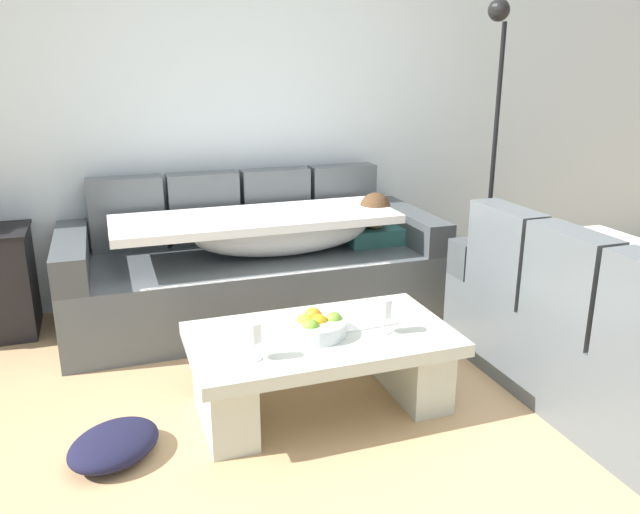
{
  "coord_description": "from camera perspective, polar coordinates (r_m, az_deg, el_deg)",
  "views": [
    {
      "loc": [
        -0.99,
        -2.08,
        1.57
      ],
      "look_at": [
        0.09,
        1.01,
        0.55
      ],
      "focal_mm": 35.31,
      "sensor_mm": 36.0,
      "label": 1
    }
  ],
  "objects": [
    {
      "name": "coffee_table",
      "position": [
        2.96,
        0.1,
        -9.39
      ],
      "size": [
        1.2,
        0.68,
        0.38
      ],
      "color": "beige",
      "rests_on": "ground_plane"
    },
    {
      "name": "floor_lamp",
      "position": [
        4.54,
        15.41,
        10.99
      ],
      "size": [
        0.33,
        0.31,
        1.95
      ],
      "color": "black",
      "rests_on": "ground_plane"
    },
    {
      "name": "crumpled_garment",
      "position": [
        2.83,
        -18.16,
        -15.84
      ],
      "size": [
        0.51,
        0.51,
        0.12
      ],
      "primitive_type": "ellipsoid",
      "rotation": [
        0.0,
        0.0,
        0.73
      ],
      "color": "#191933",
      "rests_on": "ground_plane"
    },
    {
      "name": "couch_near_window",
      "position": [
        3.29,
        25.85,
        -6.53
      ],
      "size": [
        0.92,
        1.77,
        0.88
      ],
      "rotation": [
        0.0,
        0.0,
        1.57
      ],
      "color": "#52585C",
      "rests_on": "ground_plane"
    },
    {
      "name": "wine_glass_near_right",
      "position": [
        2.87,
        5.84,
        -4.73
      ],
      "size": [
        0.07,
        0.07,
        0.17
      ],
      "color": "silver",
      "rests_on": "coffee_table"
    },
    {
      "name": "back_wall",
      "position": [
        4.35,
        -6.23,
        14.33
      ],
      "size": [
        9.0,
        0.1,
        2.7
      ],
      "primitive_type": "cube",
      "color": "silver",
      "rests_on": "ground_plane"
    },
    {
      "name": "wine_glass_near_left",
      "position": [
        2.62,
        -6.01,
        -6.91
      ],
      "size": [
        0.07,
        0.07,
        0.17
      ],
      "color": "silver",
      "rests_on": "coffee_table"
    },
    {
      "name": "fruit_bowl",
      "position": [
        2.86,
        -0.4,
        -6.26
      ],
      "size": [
        0.28,
        0.28,
        0.1
      ],
      "color": "silver",
      "rests_on": "coffee_table"
    },
    {
      "name": "open_magazine",
      "position": [
        3.03,
        3.81,
        -5.71
      ],
      "size": [
        0.29,
        0.23,
        0.01
      ],
      "primitive_type": "cube",
      "rotation": [
        0.0,
        0.0,
        0.07
      ],
      "color": "white",
      "rests_on": "coffee_table"
    },
    {
      "name": "ground_plane",
      "position": [
        2.78,
        5.38,
        -17.08
      ],
      "size": [
        14.0,
        14.0,
        0.0
      ],
      "primitive_type": "plane",
      "color": "tan"
    },
    {
      "name": "couch_along_wall",
      "position": [
        4.0,
        -5.51,
        -0.79
      ],
      "size": [
        2.3,
        0.92,
        0.88
      ],
      "color": "#52585C",
      "rests_on": "ground_plane"
    }
  ]
}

